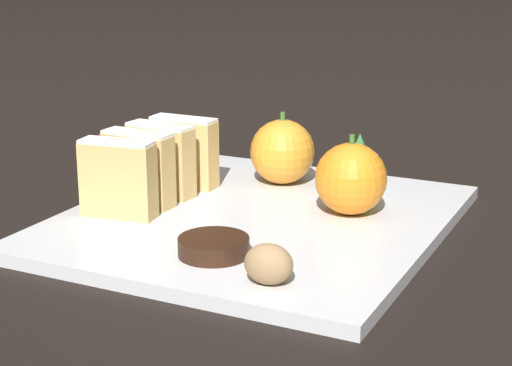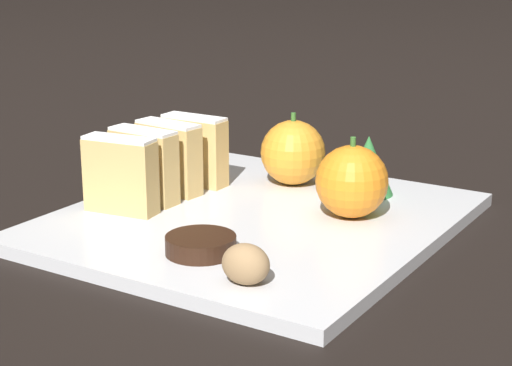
{
  "view_description": "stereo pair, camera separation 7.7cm",
  "coord_description": "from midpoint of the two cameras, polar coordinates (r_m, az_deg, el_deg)",
  "views": [
    {
      "loc": [
        0.32,
        -0.66,
        0.26
      ],
      "look_at": [
        0.0,
        0.0,
        0.04
      ],
      "focal_mm": 60.0,
      "sensor_mm": 36.0,
      "label": 1
    },
    {
      "loc": [
        0.39,
        -0.63,
        0.26
      ],
      "look_at": [
        0.0,
        0.0,
        0.04
      ],
      "focal_mm": 60.0,
      "sensor_mm": 36.0,
      "label": 2
    }
  ],
  "objects": [
    {
      "name": "evergreen_sprig",
      "position": [
        0.84,
        4.32,
        1.36
      ],
      "size": [
        0.05,
        0.05,
        0.06
      ],
      "color": "#2D7538",
      "rests_on": "serving_platter"
    },
    {
      "name": "stollen_slice_front",
      "position": [
        0.78,
        -11.99,
        0.24
      ],
      "size": [
        0.07,
        0.03,
        0.07
      ],
      "color": "tan",
      "rests_on": "serving_platter"
    },
    {
      "name": "stollen_slice_fourth",
      "position": [
        0.86,
        -7.37,
        2.04
      ],
      "size": [
        0.07,
        0.02,
        0.07
      ],
      "color": "tan",
      "rests_on": "serving_platter"
    },
    {
      "name": "walnut",
      "position": [
        0.62,
        -2.7,
        -5.48
      ],
      "size": [
        0.04,
        0.03,
        0.03
      ],
      "color": "#9E7A51",
      "rests_on": "serving_platter"
    },
    {
      "name": "orange_far",
      "position": [
        0.77,
        3.52,
        0.24
      ],
      "size": [
        0.07,
        0.07,
        0.07
      ],
      "color": "orange",
      "rests_on": "serving_platter"
    },
    {
      "name": "orange_near",
      "position": [
        0.87,
        -0.76,
        2.07
      ],
      "size": [
        0.07,
        0.07,
        0.07
      ],
      "color": "orange",
      "rests_on": "serving_platter"
    },
    {
      "name": "ground_plane",
      "position": [
        0.78,
        -2.82,
        -3.0
      ],
      "size": [
        6.0,
        6.0,
        0.0
      ],
      "primitive_type": "plane",
      "color": "black"
    },
    {
      "name": "stollen_slice_third",
      "position": [
        0.84,
        -9.0,
        1.5
      ],
      "size": [
        0.07,
        0.03,
        0.07
      ],
      "color": "tan",
      "rests_on": "serving_platter"
    },
    {
      "name": "stollen_slice_second",
      "position": [
        0.81,
        -10.56,
        0.91
      ],
      "size": [
        0.07,
        0.02,
        0.07
      ],
      "color": "tan",
      "rests_on": "serving_platter"
    },
    {
      "name": "chocolate_cookie",
      "position": [
        0.68,
        -6.08,
        -4.29
      ],
      "size": [
        0.06,
        0.06,
        0.01
      ],
      "color": "black",
      "rests_on": "serving_platter"
    },
    {
      "name": "serving_platter",
      "position": [
        0.78,
        -2.83,
        -2.58
      ],
      "size": [
        0.33,
        0.36,
        0.01
      ],
      "color": "silver",
      "rests_on": "ground_plane"
    }
  ]
}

